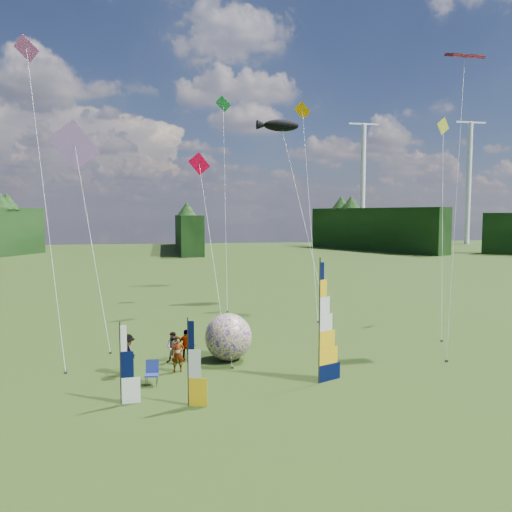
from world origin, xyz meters
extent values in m
plane|color=#364F1A|center=(0.00, 0.00, 0.00)|extent=(220.00, 220.00, 0.00)
sphere|color=#0D0197|center=(-1.95, 6.52, 1.19)|extent=(2.88, 2.88, 2.39)
imported|color=#66594C|center=(-4.53, 5.10, 0.84)|extent=(0.62, 0.42, 1.67)
imported|color=#66594C|center=(-4.69, 6.57, 0.78)|extent=(0.83, 0.57, 1.56)
imported|color=#66594C|center=(-6.83, 5.10, 0.94)|extent=(0.91, 1.30, 1.88)
imported|color=#66594C|center=(-4.06, 6.75, 0.80)|extent=(0.98, 0.50, 1.61)
camera|label=1|loc=(-5.16, -18.12, 7.38)|focal=35.00mm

